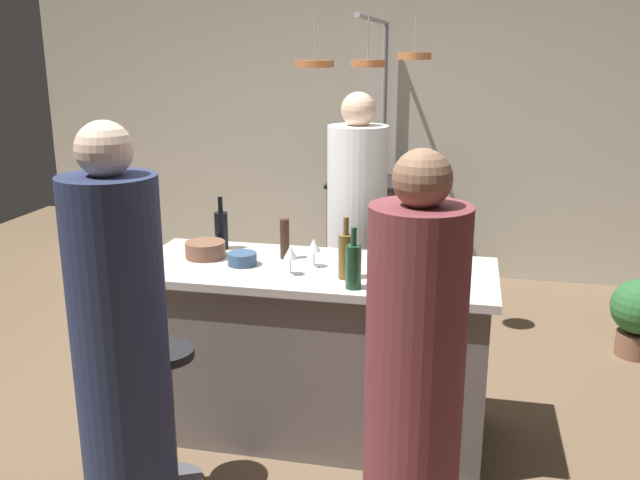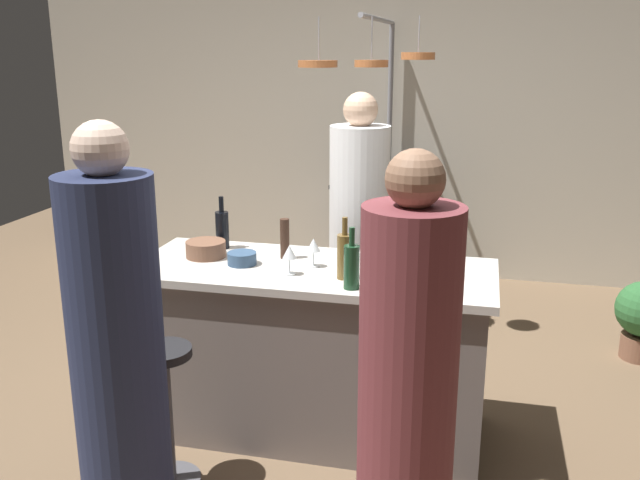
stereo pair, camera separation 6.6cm
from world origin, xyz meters
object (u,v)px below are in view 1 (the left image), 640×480
wine_bottle_dark (221,229)px  wine_glass_by_chef (313,246)px  bar_stool_left (168,412)px  wine_bottle_green (354,265)px  stove_range (377,232)px  mixing_bowl_wooden (205,250)px  mixing_bowl_blue (242,259)px  pepper_mill (285,239)px  guest_right (413,397)px  potted_plant (639,313)px  mixing_bowl_steel (420,261)px  wine_glass_near_right_guest (290,254)px  bar_stool_right (412,440)px  guest_left (122,361)px  wine_bottle_amber (346,255)px  chef (356,243)px

wine_bottle_dark → wine_glass_by_chef: 0.60m
bar_stool_left → wine_bottle_green: wine_bottle_green is taller
stove_range → mixing_bowl_wooden: 2.53m
wine_bottle_dark → mixing_bowl_blue: size_ratio=1.96×
pepper_mill → guest_right: bearing=-55.0°
potted_plant → mixing_bowl_steel: (-1.34, -1.24, 0.64)m
wine_bottle_green → wine_glass_near_right_guest: 0.35m
wine_glass_by_chef → guest_right: bearing=-59.2°
bar_stool_left → bar_stool_right: same height
stove_range → guest_left: size_ratio=0.52×
wine_glass_near_right_guest → wine_bottle_amber: bearing=0.7°
stove_range → pepper_mill: size_ratio=4.24×
bar_stool_right → wine_glass_by_chef: wine_glass_by_chef is taller
guest_left → wine_bottle_dark: guest_left is taller
wine_glass_near_right_guest → wine_glass_by_chef: bearing=61.3°
wine_glass_near_right_guest → mixing_bowl_wooden: (-0.50, 0.18, -0.06)m
guest_right → mixing_bowl_wooden: size_ratio=7.94×
pepper_mill → wine_glass_near_right_guest: 0.27m
bar_stool_left → wine_bottle_amber: bearing=34.2°
chef → wine_glass_by_chef: chef is taller
mixing_bowl_blue → mixing_bowl_wooden: mixing_bowl_wooden is taller
guest_right → wine_bottle_green: 0.82m
stove_range → wine_bottle_green: size_ratio=3.11×
stove_range → wine_bottle_amber: size_ratio=2.98×
chef → potted_plant: bearing=15.1°
potted_plant → wine_bottle_green: bearing=-135.4°
wine_bottle_green → mixing_bowl_steel: 0.45m
stove_range → mixing_bowl_steel: size_ratio=5.51×
chef → mixing_bowl_steel: size_ratio=10.58×
bar_stool_right → wine_bottle_green: wine_bottle_green is taller
guest_left → bar_stool_left: bearing=89.6°
potted_plant → wine_bottle_dark: 2.76m
bar_stool_left → wine_glass_near_right_guest: size_ratio=4.66×
bar_stool_left → wine_glass_near_right_guest: bearing=47.2°
potted_plant → mixing_bowl_steel: 1.94m
guest_left → wine_bottle_dark: 1.22m
mixing_bowl_wooden → potted_plant: bearing=27.7°
guest_right → mixing_bowl_steel: size_ratio=10.19×
wine_bottle_dark → chef: bearing=44.6°
guest_right → wine_bottle_green: bearing=115.5°
wine_bottle_green → stove_range: bearing=95.2°
wine_glass_near_right_guest → mixing_bowl_steel: bearing=20.7°
wine_glass_near_right_guest → mixing_bowl_blue: size_ratio=1.00×
bar_stool_right → potted_plant: bearing=56.4°
guest_left → wine_glass_near_right_guest: bearing=61.9°
wine_bottle_green → mixing_bowl_wooden: 0.89m
potted_plant → pepper_mill: pepper_mill is taller
stove_range → guest_left: bearing=-98.8°
wine_bottle_amber → guest_right: bearing=-64.7°
pepper_mill → chef: bearing=70.8°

